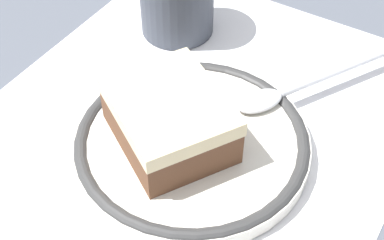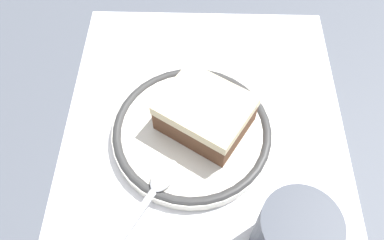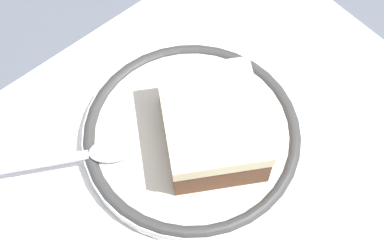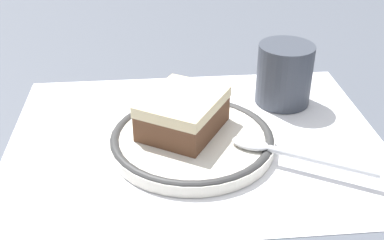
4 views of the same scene
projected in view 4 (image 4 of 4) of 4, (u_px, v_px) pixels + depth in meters
The scene contains 7 objects.
ground_plane at pixel (196, 140), 0.54m from camera, with size 2.40×2.40×0.00m, color #4C515B.
placemat at pixel (196, 139), 0.54m from camera, with size 0.41×0.32×0.00m, color white.
plate at pixel (192, 140), 0.52m from camera, with size 0.18×0.18×0.02m.
cake_slice at pixel (183, 113), 0.52m from camera, with size 0.11×0.12×0.04m.
spoon at pixel (281, 151), 0.49m from camera, with size 0.14×0.09×0.01m.
cup at pixel (284, 77), 0.60m from camera, with size 0.07×0.07×0.08m.
napkin at pixel (86, 118), 0.58m from camera, with size 0.11×0.12×0.00m, color white.
Camera 4 is at (-0.05, -0.45, 0.29)m, focal length 45.46 mm.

